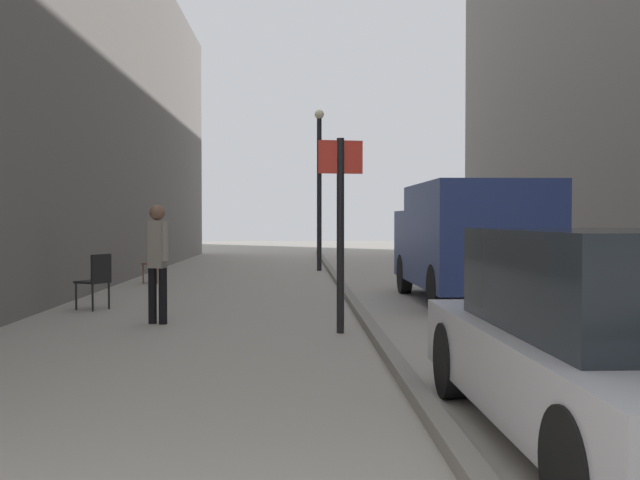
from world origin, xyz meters
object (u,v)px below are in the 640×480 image
at_px(cafe_chair_near_window, 96,277).
at_px(cafe_chair_by_doorway, 157,260).
at_px(pedestrian_main_foreground, 157,255).
at_px(parked_car, 620,341).
at_px(street_sign_post, 340,218).
at_px(lamp_post, 319,179).
at_px(delivery_van, 469,239).

relative_size(cafe_chair_near_window, cafe_chair_by_doorway, 1.00).
relative_size(pedestrian_main_foreground, cafe_chair_near_window, 1.84).
distance_m(parked_car, street_sign_post, 5.43).
bearing_deg(cafe_chair_by_doorway, street_sign_post, -134.18).
height_order(pedestrian_main_foreground, lamp_post, lamp_post).
height_order(cafe_chair_near_window, cafe_chair_by_doorway, same).
xyz_separation_m(cafe_chair_near_window, cafe_chair_by_doorway, (0.05, 5.37, 0.00)).
distance_m(street_sign_post, cafe_chair_near_window, 4.90).
relative_size(pedestrian_main_foreground, delivery_van, 0.35).
bearing_deg(street_sign_post, delivery_van, -134.15).
xyz_separation_m(parked_car, street_sign_post, (-1.56, 5.13, 0.83)).
relative_size(street_sign_post, lamp_post, 0.55).
relative_size(delivery_van, parked_car, 1.19).
relative_size(delivery_van, cafe_chair_near_window, 5.31).
bearing_deg(parked_car, pedestrian_main_foreground, 123.79).
bearing_deg(delivery_van, cafe_chair_near_window, -172.42).
relative_size(street_sign_post, cafe_chair_by_doorway, 2.77).
xyz_separation_m(pedestrian_main_foreground, cafe_chair_by_doorway, (-1.29, 7.11, -0.45)).
height_order(lamp_post, cafe_chair_near_window, lamp_post).
xyz_separation_m(pedestrian_main_foreground, lamp_post, (2.71, 11.35, 1.72)).
distance_m(delivery_van, cafe_chair_near_window, 6.60).
relative_size(delivery_van, cafe_chair_by_doorway, 5.31).
bearing_deg(cafe_chair_near_window, street_sign_post, -94.53).
bearing_deg(cafe_chair_by_doorway, delivery_van, -104.45).
bearing_deg(delivery_van, lamp_post, 105.39).
bearing_deg(delivery_van, street_sign_post, -125.59).
bearing_deg(lamp_post, cafe_chair_near_window, -112.87).
bearing_deg(pedestrian_main_foreground, lamp_post, -82.97).
bearing_deg(cafe_chair_near_window, delivery_van, -51.87).
height_order(pedestrian_main_foreground, delivery_van, delivery_van).
relative_size(delivery_van, street_sign_post, 1.92).
relative_size(lamp_post, cafe_chair_near_window, 5.06).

